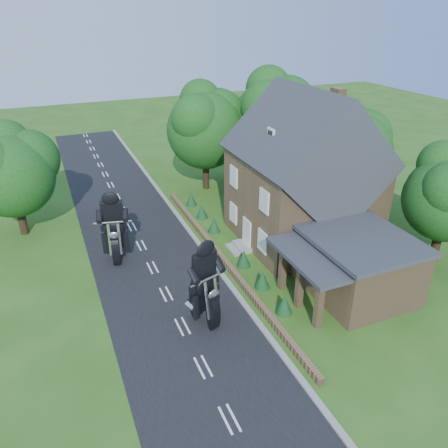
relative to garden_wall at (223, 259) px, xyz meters
name	(u,v)px	position (x,y,z in m)	size (l,w,h in m)	color
ground	(182,327)	(-4.30, -5.00, -0.20)	(120.00, 120.00, 0.00)	#295417
road	(182,326)	(-4.30, -5.00, -0.19)	(7.00, 80.00, 0.02)	black
kerb	(247,308)	(-0.65, -5.00, -0.14)	(0.30, 80.00, 0.12)	gray
garden_wall	(223,259)	(0.00, 0.00, 0.00)	(0.30, 22.00, 0.40)	olive
house	(303,179)	(6.19, 1.00, 4.14)	(9.54, 8.64, 10.24)	olive
annex	(356,264)	(5.57, -5.80, 1.57)	(7.05, 5.94, 3.44)	olive
tree_house_right	(356,145)	(12.35, 3.62, 4.99)	(6.51, 6.00, 8.40)	black
tree_behind_house	(279,113)	(9.88, 11.14, 6.03)	(7.81, 7.20, 10.08)	black
tree_behind_left	(209,123)	(3.86, 12.13, 5.53)	(6.94, 6.40, 9.16)	black
tree_far_road	(16,168)	(-11.16, 9.11, 4.64)	(6.08, 5.60, 7.84)	black
shrub_a	(284,304)	(1.00, -6.00, 0.35)	(0.90, 0.90, 1.10)	#11381B
shrub_b	(262,279)	(1.00, -3.50, 0.35)	(0.90, 0.90, 1.10)	#11381B
shrub_c	(244,258)	(1.00, -1.00, 0.35)	(0.90, 0.90, 1.10)	#11381B
shrub_d	(214,225)	(1.00, 4.00, 0.35)	(0.90, 0.90, 1.10)	#11381B
shrub_e	(202,211)	(1.00, 6.50, 0.35)	(0.90, 0.90, 1.10)	#11381B
shrub_f	(191,199)	(1.00, 9.00, 0.35)	(0.90, 0.90, 1.10)	#11381B
motorcycle_lead	(205,311)	(-3.12, -5.14, 0.53)	(0.40, 1.56, 1.46)	black
motorcycle_follow	(117,250)	(-6.09, 2.77, 0.51)	(0.39, 1.53, 1.42)	black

